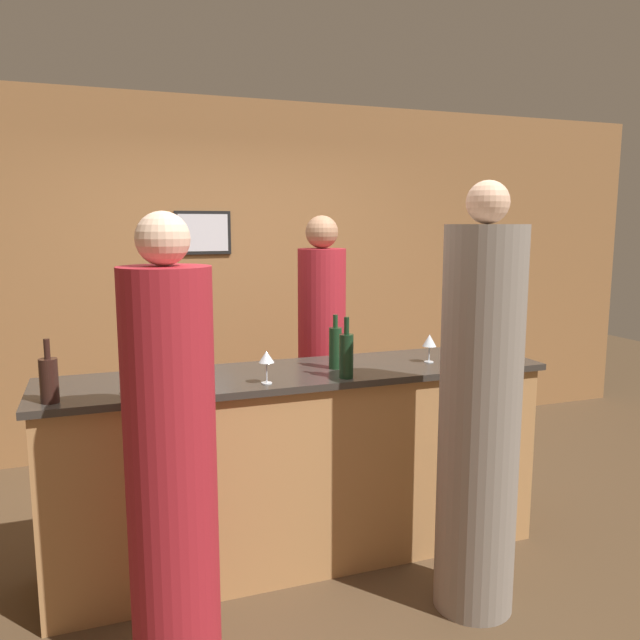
{
  "coord_description": "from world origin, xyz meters",
  "views": [
    {
      "loc": [
        -1.0,
        -3.06,
        1.81
      ],
      "look_at": [
        0.15,
        0.1,
        1.3
      ],
      "focal_mm": 35.0,
      "sensor_mm": 36.0,
      "label": 1
    }
  ],
  "objects_px": {
    "guest_0": "(171,469)",
    "guest_1": "(479,417)",
    "wine_bottle_1": "(346,355)",
    "wine_bottle_0": "(49,379)",
    "wine_bottle_2": "(335,347)",
    "bartender": "(322,369)"
  },
  "relations": [
    {
      "from": "guest_1",
      "to": "wine_bottle_0",
      "type": "distance_m",
      "value": 1.93
    },
    {
      "from": "guest_1",
      "to": "guest_0",
      "type": "bearing_deg",
      "value": 178.63
    },
    {
      "from": "guest_1",
      "to": "wine_bottle_0",
      "type": "height_order",
      "value": "guest_1"
    },
    {
      "from": "guest_1",
      "to": "wine_bottle_0",
      "type": "relative_size",
      "value": 7.12
    },
    {
      "from": "bartender",
      "to": "guest_1",
      "type": "relative_size",
      "value": 0.93
    },
    {
      "from": "wine_bottle_0",
      "to": "wine_bottle_1",
      "type": "bearing_deg",
      "value": -1.33
    },
    {
      "from": "wine_bottle_1",
      "to": "wine_bottle_2",
      "type": "xyz_separation_m",
      "value": [
        0.02,
        0.21,
        -0.0
      ]
    },
    {
      "from": "guest_0",
      "to": "wine_bottle_0",
      "type": "bearing_deg",
      "value": 133.28
    },
    {
      "from": "bartender",
      "to": "guest_0",
      "type": "xyz_separation_m",
      "value": [
        -1.12,
        -1.35,
        -0.02
      ]
    },
    {
      "from": "wine_bottle_0",
      "to": "wine_bottle_1",
      "type": "height_order",
      "value": "wine_bottle_1"
    },
    {
      "from": "guest_1",
      "to": "wine_bottle_1",
      "type": "xyz_separation_m",
      "value": [
        -0.47,
        0.48,
        0.23
      ]
    },
    {
      "from": "guest_0",
      "to": "wine_bottle_0",
      "type": "xyz_separation_m",
      "value": [
        -0.45,
        0.48,
        0.28
      ]
    },
    {
      "from": "guest_1",
      "to": "wine_bottle_2",
      "type": "distance_m",
      "value": 0.86
    },
    {
      "from": "guest_1",
      "to": "wine_bottle_0",
      "type": "xyz_separation_m",
      "value": [
        -1.84,
        0.51,
        0.22
      ]
    },
    {
      "from": "bartender",
      "to": "wine_bottle_1",
      "type": "height_order",
      "value": "bartender"
    },
    {
      "from": "guest_0",
      "to": "wine_bottle_0",
      "type": "height_order",
      "value": "guest_0"
    },
    {
      "from": "wine_bottle_0",
      "to": "wine_bottle_2",
      "type": "bearing_deg",
      "value": 7.42
    },
    {
      "from": "guest_0",
      "to": "guest_1",
      "type": "xyz_separation_m",
      "value": [
        1.39,
        -0.03,
        0.07
      ]
    },
    {
      "from": "guest_0",
      "to": "wine_bottle_1",
      "type": "xyz_separation_m",
      "value": [
        0.92,
        0.45,
        0.3
      ]
    },
    {
      "from": "guest_0",
      "to": "wine_bottle_1",
      "type": "height_order",
      "value": "guest_0"
    },
    {
      "from": "wine_bottle_0",
      "to": "wine_bottle_1",
      "type": "relative_size",
      "value": 0.91
    },
    {
      "from": "guest_0",
      "to": "guest_1",
      "type": "bearing_deg",
      "value": -1.37
    }
  ]
}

